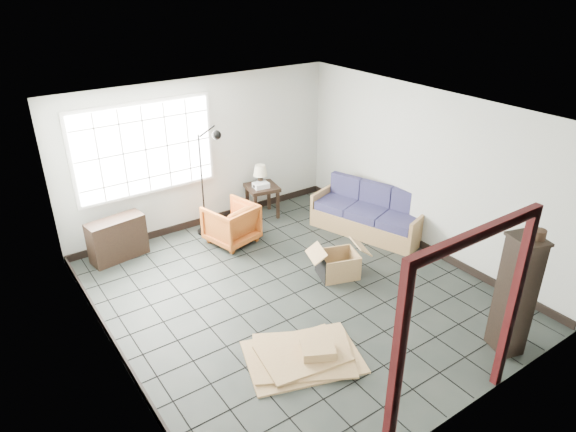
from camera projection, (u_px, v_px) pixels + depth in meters
ground at (295, 293)px, 7.33m from camera, size 5.50×5.50×0.00m
room_shell at (294, 184)px, 6.61m from camera, size 5.02×5.52×2.61m
window_panel at (145, 149)px, 8.10m from camera, size 2.32×0.08×1.52m
doorway_trim at (465, 307)px, 4.73m from camera, size 1.80×0.08×2.20m
futon_sofa at (370, 215)px, 8.90m from camera, size 1.31×2.06×0.85m
armchair at (231, 222)px, 8.53m from camera, size 0.87×0.84×0.75m
side_table at (262, 191)px, 9.38m from camera, size 0.63×0.63×0.60m
table_lamp at (260, 171)px, 9.24m from camera, size 0.31×0.31×0.39m
projector at (261, 185)px, 9.24m from camera, size 0.29×0.24×0.09m
floor_lamp at (210, 178)px, 8.58m from camera, size 0.51×0.33×1.90m
console_shelf at (117, 239)px, 8.07m from camera, size 0.92×0.47×0.68m
tall_shelf at (515, 295)px, 5.95m from camera, size 0.42×0.49×1.53m
pot at (539, 234)px, 5.57m from camera, size 0.19×0.19×0.11m
open_box at (338, 264)px, 7.68m from camera, size 1.00×0.70×0.52m
cardboard_pile at (305, 355)px, 6.10m from camera, size 1.57×1.33×0.20m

